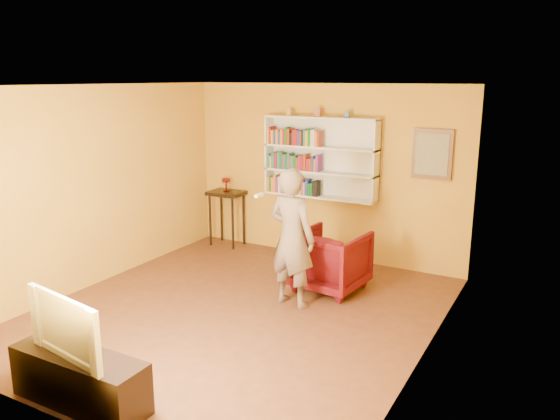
{
  "coord_description": "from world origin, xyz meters",
  "views": [
    {
      "loc": [
        3.43,
        -5.13,
        2.79
      ],
      "look_at": [
        0.18,
        0.75,
        1.15
      ],
      "focal_mm": 35.0,
      "sensor_mm": 36.0,
      "label": 1
    }
  ],
  "objects_px": {
    "person": "(292,238)",
    "tv_cabinet": "(80,379)",
    "armchair": "(330,260)",
    "television": "(75,324)",
    "bookshelf": "(322,158)",
    "console_table": "(227,201)",
    "ruby_lustre": "(226,181)"
  },
  "relations": [
    {
      "from": "person",
      "to": "tv_cabinet",
      "type": "distance_m",
      "value": 2.94
    },
    {
      "from": "console_table",
      "to": "person",
      "type": "bearing_deg",
      "value": -38.56
    },
    {
      "from": "bookshelf",
      "to": "tv_cabinet",
      "type": "bearing_deg",
      "value": -91.83
    },
    {
      "from": "bookshelf",
      "to": "ruby_lustre",
      "type": "xyz_separation_m",
      "value": [
        -1.67,
        -0.16,
        -0.5
      ]
    },
    {
      "from": "bookshelf",
      "to": "tv_cabinet",
      "type": "relative_size",
      "value": 1.36
    },
    {
      "from": "console_table",
      "to": "ruby_lustre",
      "type": "xyz_separation_m",
      "value": [
        -0.0,
        0.0,
        0.33
      ]
    },
    {
      "from": "television",
      "to": "bookshelf",
      "type": "bearing_deg",
      "value": 97.46
    },
    {
      "from": "armchair",
      "to": "television",
      "type": "height_order",
      "value": "television"
    },
    {
      "from": "bookshelf",
      "to": "tv_cabinet",
      "type": "distance_m",
      "value": 4.86
    },
    {
      "from": "bookshelf",
      "to": "ruby_lustre",
      "type": "bearing_deg",
      "value": -174.54
    },
    {
      "from": "console_table",
      "to": "television",
      "type": "height_order",
      "value": "television"
    },
    {
      "from": "armchair",
      "to": "tv_cabinet",
      "type": "xyz_separation_m",
      "value": [
        -0.82,
        -3.51,
        -0.17
      ]
    },
    {
      "from": "ruby_lustre",
      "to": "person",
      "type": "xyz_separation_m",
      "value": [
        2.13,
        -1.7,
        -0.23
      ]
    },
    {
      "from": "person",
      "to": "bookshelf",
      "type": "bearing_deg",
      "value": -67.55
    },
    {
      "from": "console_table",
      "to": "tv_cabinet",
      "type": "height_order",
      "value": "console_table"
    },
    {
      "from": "armchair",
      "to": "television",
      "type": "distance_m",
      "value": 3.62
    },
    {
      "from": "ruby_lustre",
      "to": "television",
      "type": "height_order",
      "value": "ruby_lustre"
    },
    {
      "from": "console_table",
      "to": "person",
      "type": "height_order",
      "value": "person"
    },
    {
      "from": "ruby_lustre",
      "to": "person",
      "type": "distance_m",
      "value": 2.74
    },
    {
      "from": "armchair",
      "to": "tv_cabinet",
      "type": "bearing_deg",
      "value": 82.75
    },
    {
      "from": "bookshelf",
      "to": "tv_cabinet",
      "type": "height_order",
      "value": "bookshelf"
    },
    {
      "from": "ruby_lustre",
      "to": "armchair",
      "type": "relative_size",
      "value": 0.26
    },
    {
      "from": "person",
      "to": "tv_cabinet",
      "type": "height_order",
      "value": "person"
    },
    {
      "from": "ruby_lustre",
      "to": "television",
      "type": "distance_m",
      "value": 4.76
    },
    {
      "from": "bookshelf",
      "to": "ruby_lustre",
      "type": "relative_size",
      "value": 7.81
    },
    {
      "from": "console_table",
      "to": "armchair",
      "type": "bearing_deg",
      "value": -22.9
    },
    {
      "from": "tv_cabinet",
      "to": "television",
      "type": "distance_m",
      "value": 0.52
    },
    {
      "from": "bookshelf",
      "to": "console_table",
      "type": "xyz_separation_m",
      "value": [
        -1.67,
        -0.16,
        -0.82
      ]
    },
    {
      "from": "bookshelf",
      "to": "tv_cabinet",
      "type": "xyz_separation_m",
      "value": [
        -0.15,
        -4.66,
        -1.36
      ]
    },
    {
      "from": "console_table",
      "to": "armchair",
      "type": "distance_m",
      "value": 2.57
    },
    {
      "from": "bookshelf",
      "to": "television",
      "type": "relative_size",
      "value": 1.83
    },
    {
      "from": "person",
      "to": "television",
      "type": "distance_m",
      "value": 2.87
    }
  ]
}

